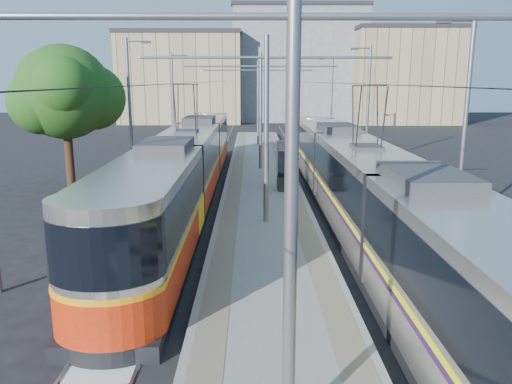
{
  "coord_description": "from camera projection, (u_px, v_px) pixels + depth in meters",
  "views": [
    {
      "loc": [
        -0.56,
        -10.82,
        5.69
      ],
      "look_at": [
        -0.4,
        7.38,
        1.6
      ],
      "focal_mm": 35.0,
      "sensor_mm": 36.0,
      "label": 1
    }
  ],
  "objects": [
    {
      "name": "ground",
      "position": [
        275.0,
        326.0,
        11.81
      ],
      "size": [
        160.0,
        160.0,
        0.0
      ],
      "primitive_type": "plane",
      "color": "black",
      "rests_on": "ground"
    },
    {
      "name": "platform",
      "position": [
        261.0,
        180.0,
        28.36
      ],
      "size": [
        4.0,
        50.0,
        0.3
      ],
      "primitive_type": "cube",
      "color": "gray",
      "rests_on": "ground"
    },
    {
      "name": "tactile_strip_left",
      "position": [
        236.0,
        177.0,
        28.32
      ],
      "size": [
        0.7,
        50.0,
        0.01
      ],
      "primitive_type": "cube",
      "color": "gray",
      "rests_on": "platform"
    },
    {
      "name": "tactile_strip_right",
      "position": [
        287.0,
        177.0,
        28.34
      ],
      "size": [
        0.7,
        50.0,
        0.01
      ],
      "primitive_type": "cube",
      "color": "gray",
      "rests_on": "platform"
    },
    {
      "name": "rails",
      "position": [
        261.0,
        182.0,
        28.39
      ],
      "size": [
        8.71,
        70.0,
        0.03
      ],
      "color": "gray",
      "rests_on": "ground"
    },
    {
      "name": "tram_left",
      "position": [
        188.0,
        166.0,
        23.77
      ],
      "size": [
        2.43,
        29.04,
        5.5
      ],
      "color": "black",
      "rests_on": "ground"
    },
    {
      "name": "tram_right",
      "position": [
        365.0,
        187.0,
        18.3
      ],
      "size": [
        2.43,
        31.37,
        5.5
      ],
      "color": "black",
      "rests_on": "ground"
    },
    {
      "name": "catenary",
      "position": [
        263.0,
        104.0,
        24.63
      ],
      "size": [
        9.2,
        70.0,
        7.0
      ],
      "color": "slate",
      "rests_on": "platform"
    },
    {
      "name": "street_lamps",
      "position": [
        260.0,
        105.0,
        31.38
      ],
      "size": [
        15.18,
        38.22,
        8.0
      ],
      "color": "slate",
      "rests_on": "ground"
    },
    {
      "name": "shelter",
      "position": [
        284.0,
        164.0,
        24.85
      ],
      "size": [
        0.7,
        1.12,
        2.45
      ],
      "rotation": [
        0.0,
        0.0,
        0.02
      ],
      "color": "black",
      "rests_on": "platform"
    },
    {
      "name": "tree",
      "position": [
        72.0,
        94.0,
        24.8
      ],
      "size": [
        5.11,
        4.72,
        7.42
      ],
      "color": "#382314",
      "rests_on": "ground"
    },
    {
      "name": "building_left",
      "position": [
        183.0,
        78.0,
        68.94
      ],
      "size": [
        16.32,
        12.24,
        11.99
      ],
      "color": "tan",
      "rests_on": "ground"
    },
    {
      "name": "building_centre",
      "position": [
        296.0,
        65.0,
        72.58
      ],
      "size": [
        18.36,
        14.28,
        15.66
      ],
      "color": "gray",
      "rests_on": "ground"
    },
    {
      "name": "building_right",
      "position": [
        404.0,
        76.0,
        67.2
      ],
      "size": [
        14.28,
        10.2,
        12.49
      ],
      "color": "tan",
      "rests_on": "ground"
    }
  ]
}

